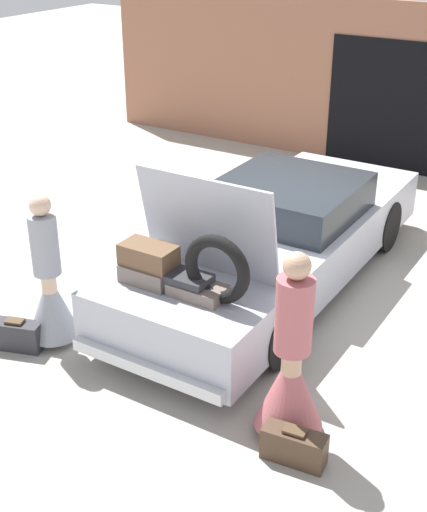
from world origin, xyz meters
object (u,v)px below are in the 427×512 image
Objects in this scene: car at (275,240)px; person_right at (291,372)px; person_left at (50,291)px; suitcase_beside_left_person at (17,335)px; suitcase_beside_right_person at (294,446)px.

person_right is at bearing -60.03° from car.
suitcase_beside_left_person is (-0.23, -0.32, -0.44)m from person_left.
suitcase_beside_right_person is at bearing 92.05° from person_left.
car reaches higher than person_left.
person_right is at bearing 97.92° from person_left.
car reaches higher than suitcase_beside_left_person.
suitcase_beside_left_person is 3.19m from suitcase_beside_right_person.
person_right is at bearing 123.79° from suitcase_beside_right_person.
person_left is at bearing 173.86° from suitcase_beside_right_person.
person_left reaches higher than suitcase_beside_right_person.
car is at bearing 158.10° from person_left.
car is 3.16m from suitcase_beside_right_person.
person_left is at bearing 102.49° from person_right.
suitcase_beside_left_person is at bearing -27.17° from person_left.
person_right is 0.60m from suitcase_beside_right_person.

